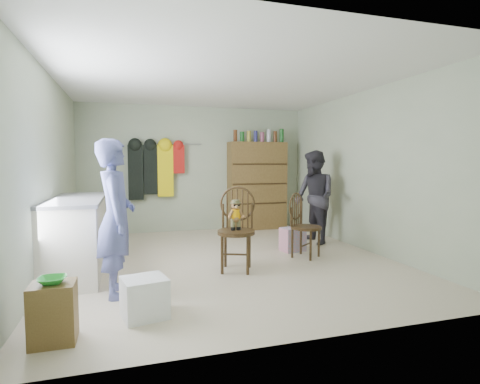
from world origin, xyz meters
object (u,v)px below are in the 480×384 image
object	(u,v)px
counter	(77,235)
chair_front	(236,223)
dresser	(257,185)
chair_far	(303,223)

from	to	relation	value
counter	chair_front	xyz separation A→B (m)	(1.95, -0.48, 0.13)
counter	dresser	bearing A→B (deg)	35.68
chair_far	dresser	world-z (taller)	dresser
chair_front	chair_far	distance (m)	1.17
counter	chair_front	distance (m)	2.01
chair_front	dresser	world-z (taller)	dresser
chair_front	dresser	bearing A→B (deg)	87.22
dresser	counter	bearing A→B (deg)	-144.32
chair_far	dresser	xyz separation A→B (m)	(0.14, 2.42, 0.41)
counter	chair_front	bearing A→B (deg)	-13.71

